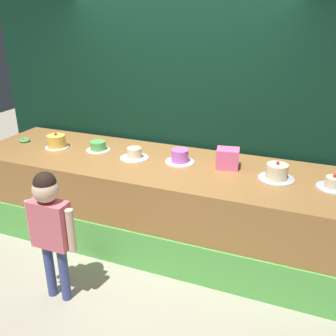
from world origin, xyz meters
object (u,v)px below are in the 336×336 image
cake_far_left (57,142)px  cake_left (98,146)px  cake_center_left (134,154)px  cake_center_right (180,157)px  donut (24,140)px  child_figure (50,220)px  cake_right (277,172)px  pink_box (228,158)px  cake_far_right (333,184)px

cake_far_left → cake_left: 0.50m
cake_center_left → cake_center_right: 0.50m
donut → cake_left: bearing=4.3°
child_figure → cake_center_left: size_ratio=3.98×
cake_center_right → cake_right: size_ratio=0.91×
pink_box → cake_left: bearing=-178.6°
pink_box → cake_right: pink_box is taller
cake_far_left → cake_far_right: 2.95m
cake_center_right → cake_far_right: cake_center_right is taller
cake_right → donut: bearing=-179.8°
child_figure → donut: bearing=137.0°
cake_left → cake_center_left: 0.50m
cake_left → cake_center_left: (0.49, -0.07, 0.00)m
cake_left → cake_far_left: bearing=-169.1°
donut → cake_center_right: 1.97m
cake_left → donut: bearing=-175.7°
pink_box → cake_left: pink_box is taller
pink_box → cake_far_left: size_ratio=0.81×
cake_far_left → cake_center_left: 0.98m
donut → cake_center_right: size_ratio=0.42×
child_figure → cake_center_right: bearing=62.6°
donut → cake_right: (2.95, 0.01, 0.05)m
cake_left → cake_center_right: size_ratio=0.88×
pink_box → cake_far_right: pink_box is taller
pink_box → cake_far_right: 0.99m
pink_box → cake_center_right: bearing=-175.6°
pink_box → cake_far_right: (0.98, -0.12, -0.06)m
donut → cake_center_right: cake_center_right is taller
child_figure → cake_left: (-0.32, 1.28, 0.19)m
cake_far_right → cake_right: bearing=178.3°
cake_far_left → donut: bearing=177.5°
child_figure → cake_right: bearing=36.5°
cake_center_left → cake_far_right: size_ratio=1.06×
cake_left → cake_right: cake_right is taller
pink_box → cake_center_right: 0.49m
donut → cake_left: 0.99m
cake_center_left → cake_left: bearing=171.7°
pink_box → donut: bearing=-177.4°
cake_center_left → cake_center_right: (0.49, 0.07, 0.01)m
cake_left → cake_far_right: cake_far_right is taller
cake_far_left → cake_left: (0.49, 0.09, -0.02)m
pink_box → cake_center_right: (-0.49, -0.04, -0.04)m
pink_box → cake_center_left: pink_box is taller
cake_right → cake_far_right: bearing=-1.7°
cake_left → cake_center_right: (0.98, -0.00, 0.01)m
cake_far_right → cake_left: bearing=178.2°
cake_left → cake_center_left: bearing=-8.3°
pink_box → cake_left: size_ratio=0.82×
cake_far_left → cake_right: size_ratio=0.81×
cake_far_left → child_figure: bearing=-55.8°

